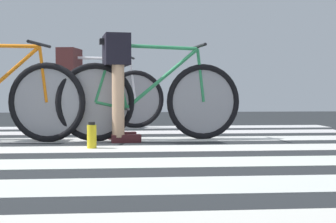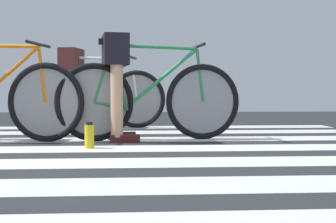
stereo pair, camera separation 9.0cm
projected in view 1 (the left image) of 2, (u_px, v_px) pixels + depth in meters
The scene contains 7 objects.
ground at pixel (108, 153), 3.72m from camera, with size 18.00×14.00×0.02m.
crosswalk_markings at pixel (113, 155), 3.50m from camera, with size 5.37×5.78×0.00m.
bicycle_1_of_3 at pixel (150, 99), 4.57m from camera, with size 1.73×0.52×0.93m.
cyclist_1_of_3 at pixel (117, 73), 4.49m from camera, with size 0.36×0.44×0.97m.
bicycle_3_of_3 at pixel (94, 97), 6.14m from camera, with size 1.72×0.55×0.93m.
cyclist_3_of_3 at pixel (70, 77), 6.16m from camera, with size 0.38×0.45×0.99m.
water_bottle at pixel (92, 136), 3.92m from camera, with size 0.08×0.08×0.21m.
Camera 1 is at (0.13, -3.73, 0.48)m, focal length 52.63 mm.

